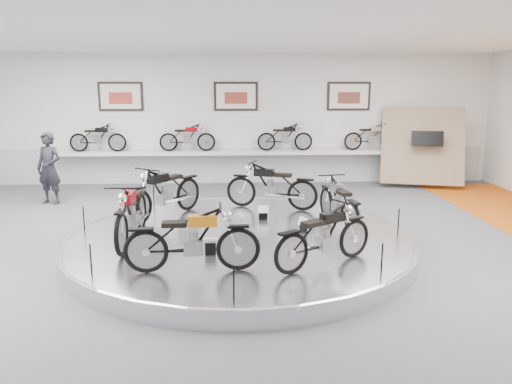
{
  "coord_description": "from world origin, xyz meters",
  "views": [
    {
      "loc": [
        -0.12,
        -8.61,
        3.03
      ],
      "look_at": [
        0.31,
        0.6,
        1.05
      ],
      "focal_mm": 35.0,
      "sensor_mm": 36.0,
      "label": 1
    }
  ],
  "objects_px": {
    "bike_c": "(164,192)",
    "bike_f": "(325,235)",
    "bike_b": "(271,186)",
    "shelf": "(236,152)",
    "bike_e": "(192,239)",
    "bike_a": "(339,202)",
    "visitor": "(49,168)",
    "bike_d": "(131,212)",
    "display_platform": "(240,243)"
  },
  "relations": [
    {
      "from": "bike_c",
      "to": "bike_f",
      "type": "relative_size",
      "value": 1.16
    },
    {
      "from": "bike_b",
      "to": "shelf",
      "type": "bearing_deg",
      "value": -61.28
    },
    {
      "from": "bike_e",
      "to": "bike_a",
      "type": "bearing_deg",
      "value": 38.74
    },
    {
      "from": "bike_b",
      "to": "visitor",
      "type": "relative_size",
      "value": 0.96
    },
    {
      "from": "bike_a",
      "to": "bike_f",
      "type": "bearing_deg",
      "value": 152.32
    },
    {
      "from": "shelf",
      "to": "bike_d",
      "type": "height_order",
      "value": "bike_d"
    },
    {
      "from": "bike_a",
      "to": "bike_c",
      "type": "distance_m",
      "value": 3.6
    },
    {
      "from": "bike_a",
      "to": "bike_b",
      "type": "relative_size",
      "value": 0.93
    },
    {
      "from": "display_platform",
      "to": "bike_a",
      "type": "relative_size",
      "value": 3.85
    },
    {
      "from": "bike_d",
      "to": "bike_f",
      "type": "xyz_separation_m",
      "value": [
        3.18,
        -1.33,
        -0.07
      ]
    },
    {
      "from": "visitor",
      "to": "bike_e",
      "type": "bearing_deg",
      "value": -37.16
    },
    {
      "from": "bike_d",
      "to": "bike_e",
      "type": "bearing_deg",
      "value": 40.24
    },
    {
      "from": "shelf",
      "to": "bike_b",
      "type": "xyz_separation_m",
      "value": [
        0.74,
        -4.38,
        -0.17
      ]
    },
    {
      "from": "shelf",
      "to": "bike_e",
      "type": "relative_size",
      "value": 6.42
    },
    {
      "from": "bike_a",
      "to": "bike_e",
      "type": "relative_size",
      "value": 0.97
    },
    {
      "from": "bike_f",
      "to": "bike_a",
      "type": "bearing_deg",
      "value": 40.15
    },
    {
      "from": "bike_e",
      "to": "visitor",
      "type": "height_order",
      "value": "visitor"
    },
    {
      "from": "visitor",
      "to": "bike_c",
      "type": "bearing_deg",
      "value": -21.63
    },
    {
      "from": "display_platform",
      "to": "visitor",
      "type": "relative_size",
      "value": 3.44
    },
    {
      "from": "shelf",
      "to": "bike_b",
      "type": "bearing_deg",
      "value": -80.39
    },
    {
      "from": "shelf",
      "to": "visitor",
      "type": "height_order",
      "value": "visitor"
    },
    {
      "from": "bike_a",
      "to": "visitor",
      "type": "distance_m",
      "value": 7.68
    },
    {
      "from": "shelf",
      "to": "bike_a",
      "type": "height_order",
      "value": "bike_a"
    },
    {
      "from": "bike_b",
      "to": "bike_e",
      "type": "xyz_separation_m",
      "value": [
        -1.47,
        -3.85,
        -0.02
      ]
    },
    {
      "from": "display_platform",
      "to": "bike_a",
      "type": "bearing_deg",
      "value": 14.28
    },
    {
      "from": "bike_a",
      "to": "bike_f",
      "type": "relative_size",
      "value": 1.02
    },
    {
      "from": "bike_d",
      "to": "visitor",
      "type": "height_order",
      "value": "visitor"
    },
    {
      "from": "bike_b",
      "to": "bike_d",
      "type": "relative_size",
      "value": 0.97
    },
    {
      "from": "bike_f",
      "to": "display_platform",
      "type": "bearing_deg",
      "value": 95.05
    },
    {
      "from": "bike_a",
      "to": "shelf",
      "type": "bearing_deg",
      "value": 7.95
    },
    {
      "from": "display_platform",
      "to": "shelf",
      "type": "relative_size",
      "value": 0.58
    },
    {
      "from": "bike_e",
      "to": "visitor",
      "type": "relative_size",
      "value": 0.92
    },
    {
      "from": "shelf",
      "to": "bike_a",
      "type": "bearing_deg",
      "value": -71.76
    },
    {
      "from": "shelf",
      "to": "bike_d",
      "type": "xyz_separation_m",
      "value": [
        -1.91,
        -6.73,
        -0.15
      ]
    },
    {
      "from": "bike_e",
      "to": "shelf",
      "type": "bearing_deg",
      "value": 82.71
    },
    {
      "from": "bike_f",
      "to": "bike_b",
      "type": "bearing_deg",
      "value": 65.75
    },
    {
      "from": "bike_f",
      "to": "visitor",
      "type": "xyz_separation_m",
      "value": [
        -6.14,
        5.7,
        0.15
      ]
    },
    {
      "from": "bike_e",
      "to": "bike_f",
      "type": "bearing_deg",
      "value": 2.67
    },
    {
      "from": "bike_e",
      "to": "bike_d",
      "type": "bearing_deg",
      "value": 125.89
    },
    {
      "from": "bike_e",
      "to": "visitor",
      "type": "bearing_deg",
      "value": 122.92
    },
    {
      "from": "bike_b",
      "to": "visitor",
      "type": "distance_m",
      "value": 5.96
    },
    {
      "from": "bike_b",
      "to": "bike_e",
      "type": "relative_size",
      "value": 1.05
    },
    {
      "from": "bike_b",
      "to": "bike_d",
      "type": "xyz_separation_m",
      "value": [
        -2.65,
        -2.35,
        0.02
      ]
    },
    {
      "from": "display_platform",
      "to": "bike_b",
      "type": "height_order",
      "value": "bike_b"
    },
    {
      "from": "bike_b",
      "to": "visitor",
      "type": "height_order",
      "value": "visitor"
    },
    {
      "from": "bike_a",
      "to": "bike_d",
      "type": "relative_size",
      "value": 0.9
    },
    {
      "from": "visitor",
      "to": "bike_f",
      "type": "bearing_deg",
      "value": -25.19
    },
    {
      "from": "shelf",
      "to": "bike_d",
      "type": "relative_size",
      "value": 5.92
    },
    {
      "from": "bike_e",
      "to": "visitor",
      "type": "xyz_separation_m",
      "value": [
        -4.13,
        5.87,
        0.13
      ]
    },
    {
      "from": "bike_d",
      "to": "shelf",
      "type": "bearing_deg",
      "value": 166.28
    }
  ]
}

